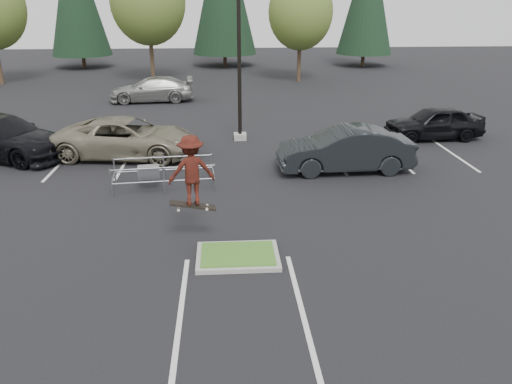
{
  "coord_description": "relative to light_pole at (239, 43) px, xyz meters",
  "views": [
    {
      "loc": [
        -0.29,
        -11.79,
        6.52
      ],
      "look_at": [
        0.59,
        1.5,
        1.31
      ],
      "focal_mm": 35.0,
      "sensor_mm": 36.0,
      "label": 1
    }
  ],
  "objects": [
    {
      "name": "light_pole",
      "position": [
        0.0,
        0.0,
        0.0
      ],
      "size": [
        0.7,
        0.6,
        10.12
      ],
      "color": "gray",
      "rests_on": "ground"
    },
    {
      "name": "cart_corral",
      "position": [
        -3.41,
        -6.57,
        -3.91
      ],
      "size": [
        3.76,
        1.66,
        1.03
      ],
      "rotation": [
        0.0,
        0.0,
        0.1
      ],
      "color": "gray",
      "rests_on": "ground"
    },
    {
      "name": "stall_lines",
      "position": [
        -1.85,
        -5.98,
        -4.56
      ],
      "size": [
        22.62,
        17.6,
        0.01
      ],
      "color": "silver",
      "rests_on": "ground"
    },
    {
      "name": "car_far_silver",
      "position": [
        -5.5,
        10.0,
        -3.76
      ],
      "size": [
        5.65,
        2.62,
        1.6
      ],
      "primitive_type": "imported",
      "rotation": [
        0.0,
        0.0,
        4.78
      ],
      "color": "gray",
      "rests_on": "ground"
    },
    {
      "name": "decid_c",
      "position": [
        5.49,
        17.83,
        0.69
      ],
      "size": [
        5.12,
        5.12,
        8.38
      ],
      "color": "#38281C",
      "rests_on": "ground"
    },
    {
      "name": "car_l_tan",
      "position": [
        -5.0,
        -2.52,
        -3.71
      ],
      "size": [
        6.46,
        3.7,
        1.7
      ],
      "primitive_type": "imported",
      "rotation": [
        0.0,
        0.0,
        1.42
      ],
      "color": "gray",
      "rests_on": "ground"
    },
    {
      "name": "car_r_charc",
      "position": [
        4.0,
        -5.0,
        -3.68
      ],
      "size": [
        5.38,
        2.02,
        1.76
      ],
      "primitive_type": "imported",
      "rotation": [
        0.0,
        0.0,
        4.74
      ],
      "color": "black",
      "rests_on": "ground"
    },
    {
      "name": "skateboarder",
      "position": [
        -1.7,
        -11.0,
        -2.39
      ],
      "size": [
        1.38,
        0.97,
        2.15
      ],
      "rotation": [
        0.0,
        0.0,
        3.36
      ],
      "color": "black",
      "rests_on": "ground"
    },
    {
      "name": "car_r_black",
      "position": [
        9.5,
        -0.5,
        -3.75
      ],
      "size": [
        4.84,
        2.22,
        1.61
      ],
      "primitive_type": "imported",
      "rotation": [
        0.0,
        0.0,
        4.78
      ],
      "color": "black",
      "rests_on": "ground"
    },
    {
      "name": "ground",
      "position": [
        -0.5,
        -12.0,
        -4.56
      ],
      "size": [
        120.0,
        120.0,
        0.0
      ],
      "primitive_type": "plane",
      "color": "black",
      "rests_on": "ground"
    },
    {
      "name": "decid_b",
      "position": [
        -6.51,
        18.53,
        1.48
      ],
      "size": [
        5.89,
        5.89,
        9.64
      ],
      "color": "#38281C",
      "rests_on": "ground"
    },
    {
      "name": "grass_median",
      "position": [
        -0.5,
        -12.0,
        -4.48
      ],
      "size": [
        2.2,
        1.6,
        0.16
      ],
      "color": "gray",
      "rests_on": "ground"
    }
  ]
}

